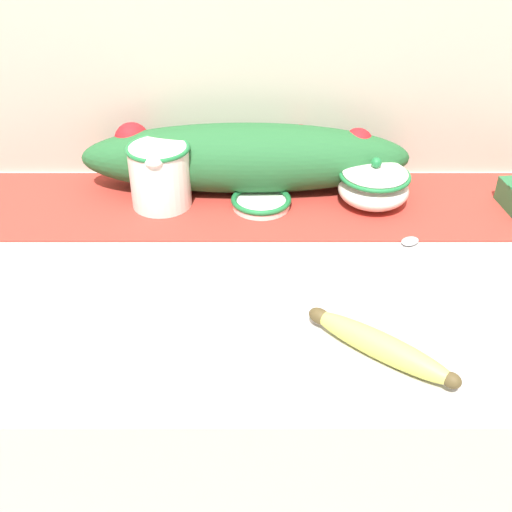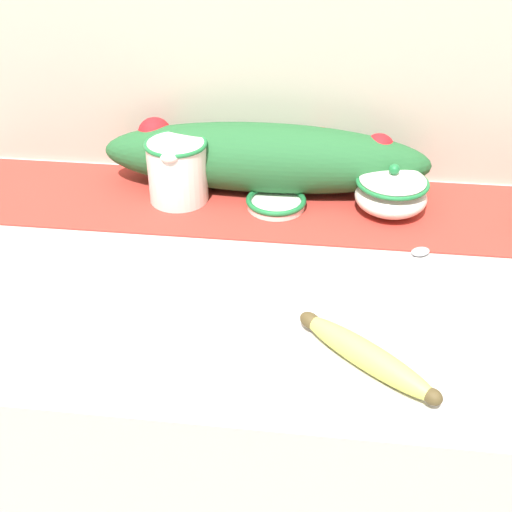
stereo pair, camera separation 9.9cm
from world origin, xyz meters
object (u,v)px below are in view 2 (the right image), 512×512
object	(u,v)px
banana	(366,355)
spoon	(415,254)
small_dish	(276,202)
sugar_bowl	(391,192)
cream_pitcher	(178,169)

from	to	relation	value
banana	spoon	size ratio (longest dim) A/B	1.44
small_dish	spoon	distance (m)	0.28
banana	spoon	bearing A→B (deg)	72.26
sugar_bowl	small_dish	distance (m)	0.21
sugar_bowl	small_dish	size ratio (longest dim) A/B	1.17
cream_pitcher	spoon	xyz separation A→B (m)	(0.43, -0.14, -0.06)
sugar_bowl	small_dish	world-z (taller)	sugar_bowl
cream_pitcher	small_dish	world-z (taller)	cream_pitcher
cream_pitcher	small_dish	bearing A→B (deg)	-3.40
small_dish	spoon	xyz separation A→B (m)	(0.25, -0.13, -0.01)
banana	spoon	world-z (taller)	banana
spoon	small_dish	bearing A→B (deg)	118.98
spoon	cream_pitcher	bearing A→B (deg)	128.86
cream_pitcher	banana	world-z (taller)	cream_pitcher
small_dish	banana	distance (m)	0.44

